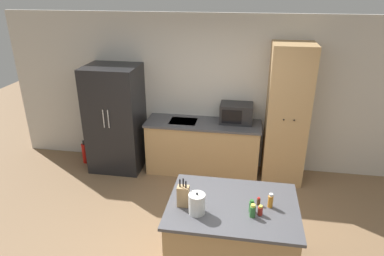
{
  "coord_description": "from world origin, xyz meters",
  "views": [
    {
      "loc": [
        0.52,
        -3.16,
        3.02
      ],
      "look_at": [
        -0.25,
        1.4,
        1.05
      ],
      "focal_mm": 32.0,
      "sensor_mm": 36.0,
      "label": 1
    }
  ],
  "objects_px": {
    "microwave": "(236,113)",
    "spice_bottle_green_herb": "(270,201)",
    "spice_bottle_tall_dark": "(253,211)",
    "pantry_cabinet": "(287,115)",
    "kettle": "(197,204)",
    "knife_block": "(183,196)",
    "refrigerator": "(116,119)",
    "spice_bottle_short_red": "(260,210)",
    "fire_extinguisher": "(85,153)",
    "spice_bottle_amber_oil": "(259,201)",
    "spice_bottle_pale_salt": "(252,206)"
  },
  "relations": [
    {
      "from": "refrigerator",
      "to": "spice_bottle_pale_salt",
      "type": "bearing_deg",
      "value": -43.92
    },
    {
      "from": "spice_bottle_pale_salt",
      "to": "knife_block",
      "type": "bearing_deg",
      "value": -179.04
    },
    {
      "from": "spice_bottle_short_red",
      "to": "spice_bottle_amber_oil",
      "type": "xyz_separation_m",
      "value": [
        -0.01,
        0.17,
        -0.01
      ]
    },
    {
      "from": "spice_bottle_pale_salt",
      "to": "fire_extinguisher",
      "type": "relative_size",
      "value": 0.32
    },
    {
      "from": "spice_bottle_tall_dark",
      "to": "fire_extinguisher",
      "type": "xyz_separation_m",
      "value": [
        -2.94,
        2.28,
        -0.77
      ]
    },
    {
      "from": "knife_block",
      "to": "spice_bottle_tall_dark",
      "type": "xyz_separation_m",
      "value": [
        0.7,
        -0.07,
        -0.05
      ]
    },
    {
      "from": "knife_block",
      "to": "microwave",
      "type": "bearing_deg",
      "value": 79.88
    },
    {
      "from": "spice_bottle_tall_dark",
      "to": "kettle",
      "type": "xyz_separation_m",
      "value": [
        -0.55,
        -0.03,
        0.04
      ]
    },
    {
      "from": "microwave",
      "to": "spice_bottle_amber_oil",
      "type": "xyz_separation_m",
      "value": [
        0.34,
        -2.24,
        -0.12
      ]
    },
    {
      "from": "spice_bottle_amber_oil",
      "to": "spice_bottle_pale_salt",
      "type": "bearing_deg",
      "value": -119.16
    },
    {
      "from": "microwave",
      "to": "spice_bottle_tall_dark",
      "type": "bearing_deg",
      "value": -83.45
    },
    {
      "from": "microwave",
      "to": "spice_bottle_amber_oil",
      "type": "bearing_deg",
      "value": -81.32
    },
    {
      "from": "fire_extinguisher",
      "to": "spice_bottle_tall_dark",
      "type": "bearing_deg",
      "value": -37.85
    },
    {
      "from": "knife_block",
      "to": "fire_extinguisher",
      "type": "height_order",
      "value": "knife_block"
    },
    {
      "from": "spice_bottle_tall_dark",
      "to": "fire_extinguisher",
      "type": "relative_size",
      "value": 0.33
    },
    {
      "from": "microwave",
      "to": "spice_bottle_green_herb",
      "type": "distance_m",
      "value": 2.3
    },
    {
      "from": "spice_bottle_short_red",
      "to": "kettle",
      "type": "height_order",
      "value": "kettle"
    },
    {
      "from": "pantry_cabinet",
      "to": "kettle",
      "type": "xyz_separation_m",
      "value": [
        -1.06,
        -2.38,
        -0.1
      ]
    },
    {
      "from": "refrigerator",
      "to": "microwave",
      "type": "distance_m",
      "value": 2.03
    },
    {
      "from": "spice_bottle_pale_salt",
      "to": "kettle",
      "type": "height_order",
      "value": "kettle"
    },
    {
      "from": "spice_bottle_green_herb",
      "to": "refrigerator",
      "type": "bearing_deg",
      "value": 139.83
    },
    {
      "from": "pantry_cabinet",
      "to": "kettle",
      "type": "relative_size",
      "value": 9.29
    },
    {
      "from": "refrigerator",
      "to": "spice_bottle_amber_oil",
      "type": "distance_m",
      "value": 3.14
    },
    {
      "from": "pantry_cabinet",
      "to": "kettle",
      "type": "distance_m",
      "value": 2.6
    },
    {
      "from": "refrigerator",
      "to": "knife_block",
      "type": "distance_m",
      "value": 2.73
    },
    {
      "from": "spice_bottle_short_red",
      "to": "fire_extinguisher",
      "type": "bearing_deg",
      "value": 143.36
    },
    {
      "from": "pantry_cabinet",
      "to": "spice_bottle_tall_dark",
      "type": "bearing_deg",
      "value": -102.21
    },
    {
      "from": "spice_bottle_green_herb",
      "to": "knife_block",
      "type": "bearing_deg",
      "value": -172.07
    },
    {
      "from": "microwave",
      "to": "pantry_cabinet",
      "type": "bearing_deg",
      "value": -7.12
    },
    {
      "from": "refrigerator",
      "to": "microwave",
      "type": "xyz_separation_m",
      "value": [
        2.01,
        0.17,
        0.16
      ]
    },
    {
      "from": "spice_bottle_tall_dark",
      "to": "spice_bottle_amber_oil",
      "type": "distance_m",
      "value": 0.22
    },
    {
      "from": "pantry_cabinet",
      "to": "microwave",
      "type": "relative_size",
      "value": 4.23
    },
    {
      "from": "refrigerator",
      "to": "spice_bottle_amber_oil",
      "type": "xyz_separation_m",
      "value": [
        2.36,
        -2.07,
        0.04
      ]
    },
    {
      "from": "refrigerator",
      "to": "knife_block",
      "type": "height_order",
      "value": "refrigerator"
    },
    {
      "from": "spice_bottle_amber_oil",
      "to": "spice_bottle_green_herb",
      "type": "xyz_separation_m",
      "value": [
        0.12,
        -0.02,
        0.03
      ]
    },
    {
      "from": "spice_bottle_amber_oil",
      "to": "fire_extinguisher",
      "type": "relative_size",
      "value": 0.2
    },
    {
      "from": "spice_bottle_short_red",
      "to": "spice_bottle_amber_oil",
      "type": "height_order",
      "value": "spice_bottle_short_red"
    },
    {
      "from": "spice_bottle_short_red",
      "to": "microwave",
      "type": "bearing_deg",
      "value": 98.42
    },
    {
      "from": "spice_bottle_short_red",
      "to": "fire_extinguisher",
      "type": "relative_size",
      "value": 0.25
    },
    {
      "from": "spice_bottle_short_red",
      "to": "fire_extinguisher",
      "type": "distance_m",
      "value": 3.83
    },
    {
      "from": "knife_block",
      "to": "spice_bottle_short_red",
      "type": "xyz_separation_m",
      "value": [
        0.78,
        -0.02,
        -0.07
      ]
    },
    {
      "from": "spice_bottle_tall_dark",
      "to": "spice_bottle_amber_oil",
      "type": "height_order",
      "value": "spice_bottle_tall_dark"
    },
    {
      "from": "refrigerator",
      "to": "knife_block",
      "type": "relative_size",
      "value": 5.72
    },
    {
      "from": "pantry_cabinet",
      "to": "spice_bottle_pale_salt",
      "type": "bearing_deg",
      "value": -102.89
    },
    {
      "from": "spice_bottle_tall_dark",
      "to": "spice_bottle_amber_oil",
      "type": "bearing_deg",
      "value": 73.64
    },
    {
      "from": "microwave",
      "to": "spice_bottle_green_herb",
      "type": "xyz_separation_m",
      "value": [
        0.46,
        -2.25,
        -0.09
      ]
    },
    {
      "from": "fire_extinguisher",
      "to": "spice_bottle_amber_oil",
      "type": "bearing_deg",
      "value": -34.69
    },
    {
      "from": "fire_extinguisher",
      "to": "spice_bottle_pale_salt",
      "type": "bearing_deg",
      "value": -36.98
    },
    {
      "from": "pantry_cabinet",
      "to": "knife_block",
      "type": "bearing_deg",
      "value": -118.01
    },
    {
      "from": "spice_bottle_green_herb",
      "to": "kettle",
      "type": "bearing_deg",
      "value": -163.05
    }
  ]
}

